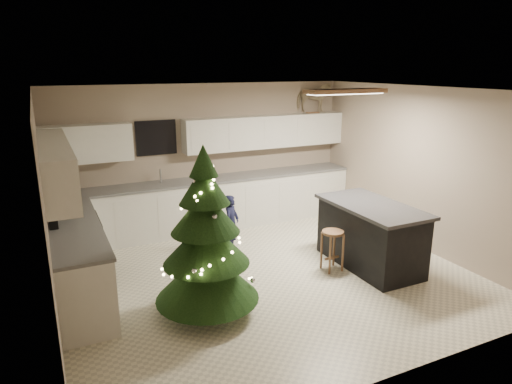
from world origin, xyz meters
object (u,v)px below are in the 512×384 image
Objects in this scene: island at (370,235)px; toddler at (231,224)px; bar_stool at (333,241)px; christmas_tree at (206,247)px; rocking_horse at (313,97)px.

island is 1.80× the size of toddler.
christmas_tree reaches higher than bar_stool.
island is at bearing -85.05° from toddler.
bar_stool is at bearing 9.39° from christmas_tree.
island is 2.68m from christmas_tree.
christmas_tree is (-2.64, -0.24, 0.37)m from island.
island is 2.32× the size of rocking_horse.
toddler reaches higher than bar_stool.
bar_stool is 0.29× the size of christmas_tree.
toddler is at bearing 144.14° from rocking_horse.
rocking_horse is at bearing 64.48° from bar_stool.
christmas_tree is at bearing -174.86° from island.
christmas_tree reaches higher than toddler.
toddler is at bearing 58.48° from christmas_tree.
island reaches higher than bar_stool.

